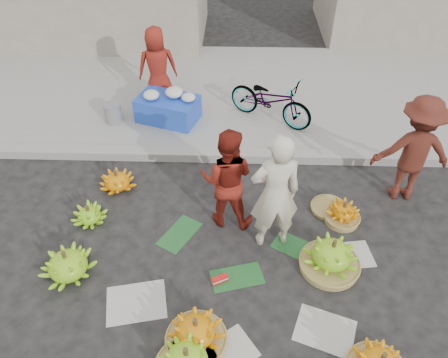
{
  "coord_description": "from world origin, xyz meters",
  "views": [
    {
      "loc": [
        -0.16,
        -3.52,
        4.53
      ],
      "look_at": [
        -0.3,
        0.87,
        0.7
      ],
      "focal_mm": 35.0,
      "sensor_mm": 36.0,
      "label": 1
    }
  ],
  "objects_px": {
    "vendor_cream": "(275,194)",
    "banana_bunch_4": "(331,256)",
    "banana_bunch_0": "(67,264)",
    "bicycle": "(271,100)",
    "flower_table": "(168,107)"
  },
  "relations": [
    {
      "from": "flower_table",
      "to": "banana_bunch_4",
      "type": "bearing_deg",
      "value": -33.82
    },
    {
      "from": "banana_bunch_4",
      "to": "vendor_cream",
      "type": "xyz_separation_m",
      "value": [
        -0.73,
        0.43,
        0.64
      ]
    },
    {
      "from": "banana_bunch_4",
      "to": "bicycle",
      "type": "relative_size",
      "value": 0.48
    },
    {
      "from": "banana_bunch_0",
      "to": "vendor_cream",
      "type": "bearing_deg",
      "value": 13.75
    },
    {
      "from": "banana_bunch_0",
      "to": "bicycle",
      "type": "relative_size",
      "value": 0.52
    },
    {
      "from": "banana_bunch_0",
      "to": "banana_bunch_4",
      "type": "xyz_separation_m",
      "value": [
        3.29,
        0.2,
        0.04
      ]
    },
    {
      "from": "vendor_cream",
      "to": "banana_bunch_4",
      "type": "bearing_deg",
      "value": 140.08
    },
    {
      "from": "banana_bunch_4",
      "to": "bicycle",
      "type": "xyz_separation_m",
      "value": [
        -0.62,
        3.21,
        0.32
      ]
    },
    {
      "from": "vendor_cream",
      "to": "flower_table",
      "type": "height_order",
      "value": "vendor_cream"
    },
    {
      "from": "banana_bunch_0",
      "to": "flower_table",
      "type": "relative_size",
      "value": 0.68
    },
    {
      "from": "banana_bunch_4",
      "to": "vendor_cream",
      "type": "height_order",
      "value": "vendor_cream"
    },
    {
      "from": "vendor_cream",
      "to": "flower_table",
      "type": "xyz_separation_m",
      "value": [
        -1.72,
        2.75,
        -0.5
      ]
    },
    {
      "from": "banana_bunch_0",
      "to": "banana_bunch_4",
      "type": "height_order",
      "value": "banana_bunch_4"
    },
    {
      "from": "vendor_cream",
      "to": "bicycle",
      "type": "bearing_deg",
      "value": -101.79
    },
    {
      "from": "vendor_cream",
      "to": "bicycle",
      "type": "height_order",
      "value": "vendor_cream"
    }
  ]
}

